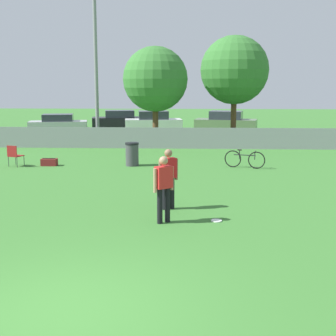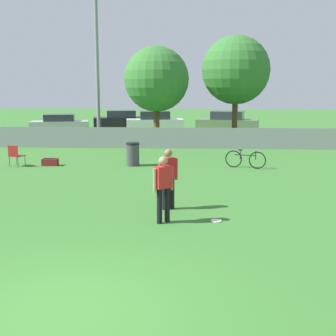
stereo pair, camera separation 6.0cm
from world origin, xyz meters
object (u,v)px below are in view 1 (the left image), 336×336
frisbee_disc (216,221)px  parked_car_silver (58,124)px  tree_near_pole (155,79)px  parked_car_dark (120,120)px  bicycle_sideline (245,159)px  tree_far_right (235,70)px  parked_car_white (153,122)px  parked_car_olive (226,122)px  trash_bin (132,154)px  light_pole (96,54)px  player_defender_red (164,185)px  folding_chair_sideline (14,154)px  gear_bag_sideline (49,162)px

frisbee_disc → parked_car_silver: size_ratio=0.06×
tree_near_pole → parked_car_silver: tree_near_pole is taller
frisbee_disc → parked_car_dark: (-5.97, 23.95, 0.69)m
parked_car_silver → parked_car_dark: size_ratio=0.96×
bicycle_sideline → tree_far_right: bearing=107.2°
parked_car_white → parked_car_olive: parked_car_olive is taller
parked_car_white → trash_bin: bearing=-97.4°
parked_car_silver → parked_car_olive: 11.63m
light_pole → player_defender_red: bearing=-73.1°
parked_car_olive → parked_car_white: bearing=-168.8°
folding_chair_sideline → trash_bin: 4.77m
trash_bin → parked_car_dark: 16.36m
parked_car_white → parked_car_dark: bearing=133.2°
parked_car_olive → tree_far_right: bearing=-78.3°
parked_car_dark → parked_car_white: parked_car_white is taller
folding_chair_sideline → gear_bag_sideline: size_ratio=1.37×
light_pole → bicycle_sideline: size_ratio=5.35×
folding_chair_sideline → gear_bag_sideline: (1.33, 0.28, -0.35)m
parked_car_white → parked_car_olive: 5.09m
light_pole → parked_car_olive: light_pole is taller
tree_near_pole → parked_car_olive: tree_near_pole is taller
tree_near_pole → tree_far_right: tree_far_right is taller
light_pole → parked_car_silver: size_ratio=2.02×
bicycle_sideline → parked_car_dark: 18.05m
parked_car_silver → light_pole: bearing=-67.6°
frisbee_disc → tree_near_pole: bearing=99.9°
tree_far_right → parked_car_dark: (-7.79, 7.86, -3.41)m
player_defender_red → light_pole: bearing=68.9°
player_defender_red → trash_bin: size_ratio=1.69×
tree_near_pole → parked_car_dark: bearing=110.4°
folding_chair_sideline → parked_car_olive: 17.25m
light_pole → parked_car_olive: (7.66, 6.90, -4.25)m
player_defender_red → parked_car_olive: bearing=43.9°
bicycle_sideline → trash_bin: size_ratio=1.64×
folding_chair_sideline → parked_car_dark: parked_car_dark is taller
folding_chair_sideline → bicycle_sideline: bearing=-160.0°
light_pole → gear_bag_sideline: 8.64m
gear_bag_sideline → parked_car_olive: parked_car_olive is taller
tree_near_pole → parked_car_silver: (-7.18, 5.97, -2.94)m
tree_near_pole → trash_bin: (-0.44, -6.99, -3.10)m
tree_far_right → frisbee_disc: size_ratio=22.50×
light_pole → parked_car_white: bearing=69.7°
folding_chair_sideline → gear_bag_sideline: bearing=-148.7°
gear_bag_sideline → parked_car_olive: bearing=59.5°
player_defender_red → frisbee_disc: size_ratio=6.02×
frisbee_disc → trash_bin: 8.44m
tree_near_pole → folding_chair_sideline: (-5.19, -7.43, -3.09)m
parked_car_silver → parked_car_white: parked_car_white is taller
folding_chair_sideline → parked_car_silver: (-1.98, 13.40, 0.15)m
folding_chair_sideline → parked_car_olive: size_ratio=0.19×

